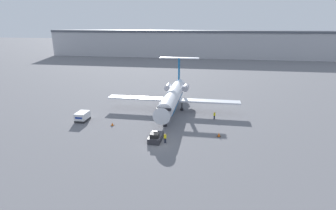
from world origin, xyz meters
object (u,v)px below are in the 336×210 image
(pushback_tug, at_px, (156,137))
(worker_near_tug, at_px, (165,138))
(worker_by_wing, at_px, (214,115))
(traffic_cone_left, at_px, (112,124))
(traffic_cone_right, at_px, (219,135))
(airplane_main, at_px, (172,97))
(luggage_cart, at_px, (82,116))

(pushback_tug, relative_size, worker_near_tug, 2.28)
(worker_near_tug, height_order, worker_by_wing, worker_near_tug)
(traffic_cone_left, bearing_deg, traffic_cone_right, -4.87)
(worker_by_wing, bearing_deg, airplane_main, 157.25)
(pushback_tug, bearing_deg, luggage_cart, 158.05)
(airplane_main, height_order, luggage_cart, airplane_main)
(traffic_cone_left, height_order, traffic_cone_right, traffic_cone_right)
(luggage_cart, bearing_deg, traffic_cone_left, -12.03)
(airplane_main, distance_m, worker_near_tug, 17.27)
(worker_by_wing, distance_m, traffic_cone_left, 21.10)
(airplane_main, distance_m, traffic_cone_right, 16.83)
(traffic_cone_left, relative_size, traffic_cone_right, 0.91)
(traffic_cone_left, bearing_deg, pushback_tug, -28.29)
(pushback_tug, distance_m, traffic_cone_right, 11.37)
(traffic_cone_right, bearing_deg, worker_near_tug, -155.16)
(traffic_cone_left, bearing_deg, worker_near_tug, -26.86)
(pushback_tug, relative_size, traffic_cone_left, 5.60)
(worker_near_tug, relative_size, traffic_cone_left, 2.46)
(worker_by_wing, relative_size, traffic_cone_right, 2.09)
(airplane_main, distance_m, luggage_cart, 19.99)
(worker_by_wing, height_order, traffic_cone_right, worker_by_wing)
(airplane_main, xyz_separation_m, traffic_cone_left, (-10.29, -11.10, -3.11))
(pushback_tug, xyz_separation_m, traffic_cone_right, (10.78, 3.58, -0.24))
(worker_near_tug, relative_size, worker_by_wing, 1.08)
(airplane_main, height_order, traffic_cone_left, airplane_main)
(pushback_tug, bearing_deg, traffic_cone_left, 151.71)
(airplane_main, xyz_separation_m, traffic_cone_right, (10.43, -12.86, -3.02))
(pushback_tug, height_order, worker_by_wing, pushback_tug)
(pushback_tug, height_order, traffic_cone_right, pushback_tug)
(traffic_cone_left, xyz_separation_m, traffic_cone_right, (20.72, -1.77, 0.09))
(traffic_cone_left, distance_m, traffic_cone_right, 20.79)
(pushback_tug, height_order, traffic_cone_left, pushback_tug)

